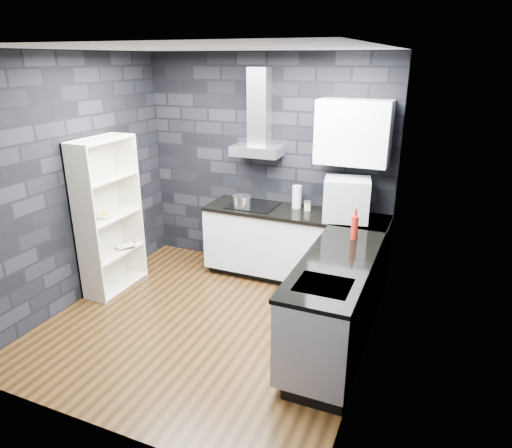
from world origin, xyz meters
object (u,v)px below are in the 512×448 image
Objects in this scene: glass_vase at (297,197)px; bookshelf at (109,217)px; storage_jar at (308,206)px; fruit_bowl at (104,215)px; pot at (242,202)px; appliance_garage at (346,200)px; red_bottle at (355,228)px; utensil_crock at (327,207)px.

glass_vase is 2.22m from bookshelf.
bookshelf is (-2.04, -1.11, -0.05)m from storage_jar.
glass_vase is 0.18m from storage_jar.
fruit_bowl is at bearing -149.85° from storage_jar.
glass_vase is 1.24× the size of fruit_bowl.
pot is 0.44× the size of appliance_garage.
pot is 1.53m from red_bottle.
bookshelf reaches higher than fruit_bowl.
pot is 1.56m from bookshelf.
storage_jar is (0.76, 0.23, -0.03)m from pot.
fruit_bowl is at bearing -168.75° from appliance_garage.
appliance_garage is at bearing 20.77° from bookshelf.
utensil_crock is 0.59× the size of red_bottle.
appliance_garage is (0.24, -0.13, 0.15)m from utensil_crock.
glass_vase is at bearing 152.15° from appliance_garage.
bookshelf is at bearing -154.35° from utensil_crock.
appliance_garage is at bearing -16.79° from storage_jar.
appliance_garage is at bearing -28.81° from utensil_crock.
storage_jar is at bearing 30.15° from fruit_bowl.
fruit_bowl is (-1.89, -1.23, -0.10)m from glass_vase.
storage_jar is 0.20× the size of appliance_garage.
red_bottle is (0.45, -0.69, 0.05)m from utensil_crock.
pot is at bearing 36.84° from fruit_bowl.
storage_jar is at bearing -16.67° from glass_vase.
pot is 2.23× the size of storage_jar.
utensil_crock is 0.29× the size of appliance_garage.
utensil_crock reaches higher than pot.
pot is 0.67m from glass_vase.
glass_vase is 0.56× the size of appliance_garage.
glass_vase is at bearing 33.10° from fruit_bowl.
appliance_garage is 2.24× the size of fruit_bowl.
red_bottle is (0.85, -0.75, -0.02)m from glass_vase.
red_bottle is (0.21, -0.55, -0.10)m from appliance_garage.
utensil_crock is 0.08× the size of bookshelf.
bookshelf is at bearing -145.34° from pot.
red_bottle is at bearing -80.28° from appliance_garage.
red_bottle is at bearing -41.28° from glass_vase.
glass_vase is at bearing 171.50° from utensil_crock.
appliance_garage is at bearing 3.58° from pot.
utensil_crock is at bearing 140.10° from appliance_garage.
appliance_garage is at bearing 110.81° from red_bottle.
pot is at bearing 172.49° from appliance_garage.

